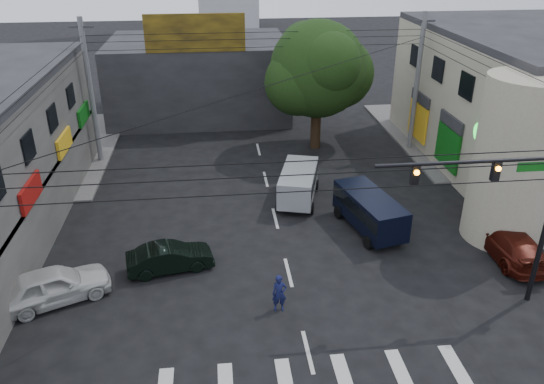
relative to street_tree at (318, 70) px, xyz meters
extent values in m
plane|color=black|center=(-4.00, -17.00, -5.47)|extent=(160.00, 160.00, 0.00)
cube|color=#514F4C|center=(14.00, 1.00, -5.40)|extent=(16.00, 16.00, 0.15)
cylinder|color=#9D937D|center=(7.00, -13.00, -1.47)|extent=(4.00, 4.00, 8.00)
cube|color=#232326|center=(-8.00, 9.00, -2.47)|extent=(14.00, 10.00, 6.00)
cube|color=olive|center=(-8.00, 4.10, 1.83)|extent=(7.00, 0.30, 2.60)
cylinder|color=black|center=(0.00, 0.00, -3.27)|extent=(0.70, 0.70, 4.40)
sphere|color=black|center=(0.00, 0.00, 0.03)|extent=(6.40, 6.40, 6.40)
cylinder|color=black|center=(2.00, -18.00, 0.83)|extent=(7.00, 0.14, 0.14)
cube|color=black|center=(3.00, -18.00, 0.43)|extent=(0.28, 0.22, 0.75)
cube|color=black|center=(0.00, -18.00, 0.43)|extent=(0.28, 0.22, 0.75)
sphere|color=orange|center=(3.00, -18.14, 0.58)|extent=(0.20, 0.20, 0.20)
sphere|color=orange|center=(0.00, -18.14, 0.58)|extent=(0.20, 0.20, 0.20)
cube|color=#0D5B12|center=(4.50, -18.00, 0.53)|extent=(1.40, 0.06, 0.35)
cylinder|color=#59595B|center=(-14.50, -1.00, -0.87)|extent=(0.32, 0.32, 9.20)
cylinder|color=#59595B|center=(6.50, -1.00, -0.87)|extent=(0.32, 0.32, 9.20)
imported|color=black|center=(-9.20, -14.16, -4.85)|extent=(2.75, 4.29, 1.25)
imported|color=silver|center=(-13.75, -15.91, -4.71)|extent=(5.06, 5.77, 1.52)
imported|color=#401009|center=(6.32, -14.87, -4.78)|extent=(2.07, 4.82, 1.38)
imported|color=#121640|center=(-4.73, -17.51, -4.68)|extent=(0.59, 0.39, 1.59)
camera|label=1|loc=(-6.92, -34.36, 8.09)|focal=35.00mm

